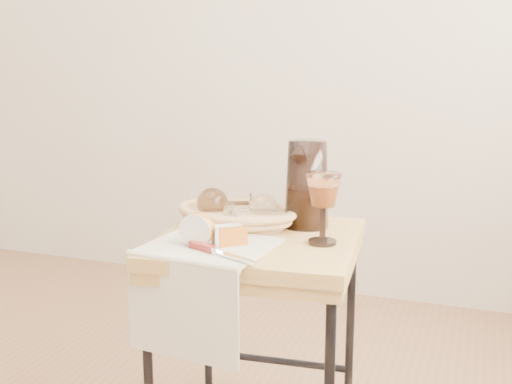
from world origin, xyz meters
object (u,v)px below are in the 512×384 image
at_px(pitcher, 307,184).
at_px(apple_half, 198,229).
at_px(side_table, 259,351).
at_px(wine_goblet, 323,208).
at_px(tea_towel, 210,246).
at_px(bread_basket, 236,217).
at_px(goblet_lying_a, 229,203).
at_px(goblet_lying_b, 249,210).
at_px(table_knife, 219,252).

bearing_deg(pitcher, apple_half, -133.87).
bearing_deg(side_table, apple_half, -127.70).
bearing_deg(apple_half, wine_goblet, 21.75).
distance_m(side_table, tea_towel, 0.35).
distance_m(bread_basket, wine_goblet, 0.29).
bearing_deg(pitcher, bread_basket, -172.04).
height_order(goblet_lying_a, apple_half, goblet_lying_a).
xyz_separation_m(tea_towel, goblet_lying_b, (0.03, 0.19, 0.05)).
bearing_deg(goblet_lying_b, table_knife, -137.79).
height_order(bread_basket, wine_goblet, wine_goblet).
xyz_separation_m(pitcher, table_knife, (-0.11, -0.33, -0.10)).
height_order(side_table, tea_towel, tea_towel).
bearing_deg(goblet_lying_a, table_knife, 86.67).
height_order(wine_goblet, apple_half, wine_goblet).
distance_m(wine_goblet, table_knife, 0.28).
relative_size(tea_towel, pitcher, 1.06).
bearing_deg(tea_towel, wine_goblet, 31.01).
xyz_separation_m(tea_towel, pitcher, (0.17, 0.27, 0.11)).
height_order(side_table, apple_half, apple_half).
height_order(side_table, bread_basket, bread_basket).
relative_size(tea_towel, apple_half, 3.35).
distance_m(goblet_lying_a, pitcher, 0.22).
height_order(wine_goblet, table_knife, wine_goblet).
distance_m(goblet_lying_a, wine_goblet, 0.31).
distance_m(goblet_lying_b, apple_half, 0.21).
xyz_separation_m(pitcher, wine_goblet, (0.08, -0.14, -0.03)).
distance_m(apple_half, table_knife, 0.10).
relative_size(tea_towel, bread_basket, 0.95).
xyz_separation_m(tea_towel, wine_goblet, (0.25, 0.12, 0.09)).
bearing_deg(goblet_lying_b, bread_basket, 104.80).
relative_size(tea_towel, table_knife, 1.43).
bearing_deg(apple_half, bread_basket, 83.83).
xyz_separation_m(tea_towel, apple_half, (-0.03, -0.01, 0.04)).
height_order(goblet_lying_b, table_knife, goblet_lying_b).
bearing_deg(wine_goblet, table_knife, -135.84).
relative_size(bread_basket, pitcher, 1.12).
distance_m(goblet_lying_b, wine_goblet, 0.23).
xyz_separation_m(bread_basket, pitcher, (0.18, 0.05, 0.09)).
bearing_deg(table_knife, goblet_lying_a, 129.91).
bearing_deg(side_table, goblet_lying_a, 141.71).
height_order(goblet_lying_b, wine_goblet, wine_goblet).
xyz_separation_m(goblet_lying_a, wine_goblet, (0.29, -0.10, 0.03)).
height_order(bread_basket, pitcher, pitcher).
xyz_separation_m(goblet_lying_b, table_knife, (0.03, -0.26, -0.04)).
relative_size(side_table, tea_towel, 2.19).
relative_size(side_table, wine_goblet, 3.54).
bearing_deg(pitcher, side_table, -131.11).
bearing_deg(tea_towel, table_knife, -45.75).
distance_m(bread_basket, goblet_lying_a, 0.04).
distance_m(side_table, bread_basket, 0.36).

